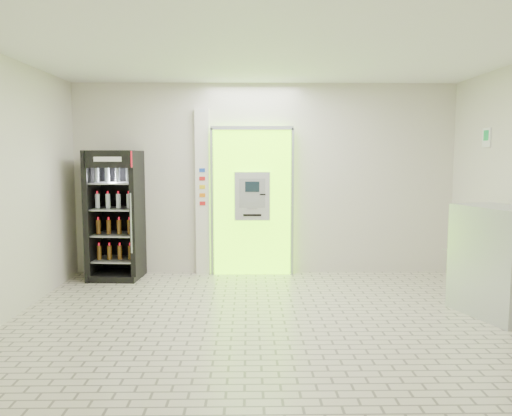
{
  "coord_description": "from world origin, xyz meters",
  "views": [
    {
      "loc": [
        -0.26,
        -5.39,
        1.87
      ],
      "look_at": [
        -0.16,
        1.2,
        1.18
      ],
      "focal_mm": 35.0,
      "sensor_mm": 36.0,
      "label": 1
    }
  ],
  "objects": [
    {
      "name": "ground",
      "position": [
        0.0,
        0.0,
        0.0
      ],
      "size": [
        6.0,
        6.0,
        0.0
      ],
      "primitive_type": "plane",
      "color": "#C0B79F",
      "rests_on": "ground"
    },
    {
      "name": "room_shell",
      "position": [
        0.0,
        0.0,
        1.84
      ],
      "size": [
        6.0,
        6.0,
        6.0
      ],
      "color": "beige",
      "rests_on": "ground"
    },
    {
      "name": "atm_assembly",
      "position": [
        -0.2,
        2.41,
        1.17
      ],
      "size": [
        1.3,
        0.24,
        2.33
      ],
      "color": "#7BF409",
      "rests_on": "ground"
    },
    {
      "name": "pillar",
      "position": [
        -0.98,
        2.45,
        1.3
      ],
      "size": [
        0.22,
        0.11,
        2.6
      ],
      "color": "silver",
      "rests_on": "ground"
    },
    {
      "name": "beverage_cooler",
      "position": [
        -2.28,
        2.17,
        0.94
      ],
      "size": [
        0.78,
        0.72,
        1.95
      ],
      "rotation": [
        0.0,
        0.0,
        -0.08
      ],
      "color": "black",
      "rests_on": "ground"
    },
    {
      "name": "steel_cabinet",
      "position": [
        2.67,
        0.3,
        0.65
      ],
      "size": [
        0.94,
        1.13,
        1.29
      ],
      "rotation": [
        0.0,
        0.0,
        0.33
      ],
      "color": "#B7BABF",
      "rests_on": "ground"
    },
    {
      "name": "exit_sign",
      "position": [
        2.99,
        1.4,
        2.12
      ],
      "size": [
        0.02,
        0.22,
        0.26
      ],
      "color": "white",
      "rests_on": "room_shell"
    }
  ]
}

